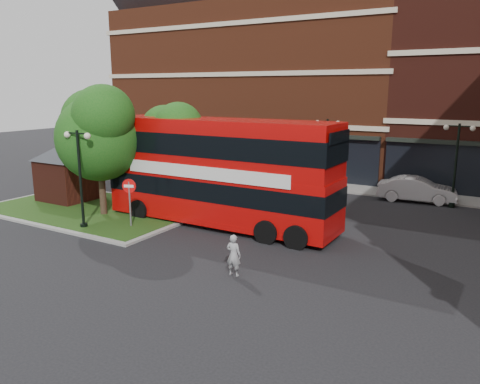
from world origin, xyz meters
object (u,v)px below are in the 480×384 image
Objects in this scene: bus at (219,165)px; car_white at (417,189)px; woman at (234,255)px; car_silver at (282,176)px.

car_white is at bearing 53.76° from bus.
car_silver is at bearing -73.82° from woman.
car_silver is (-1.39, 10.53, -2.37)m from bus.
bus reaches higher than car_silver.
woman reaches higher than car_silver.
woman is (4.20, -5.48, -2.34)m from bus.
car_white is at bearing -82.21° from car_silver.
woman is at bearing -153.45° from car_silver.
bus is 7.76× the size of woman.
car_white is (9.32, 0.08, -0.01)m from car_silver.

